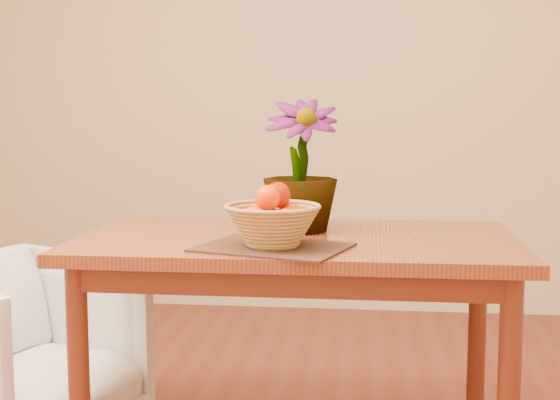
# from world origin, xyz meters

# --- Properties ---
(wall_back) EXTENTS (4.00, 0.02, 2.70)m
(wall_back) POSITION_xyz_m (0.00, 2.25, 1.35)
(wall_back) COLOR beige
(wall_back) RESTS_ON floor
(table) EXTENTS (1.40, 0.80, 0.75)m
(table) POSITION_xyz_m (0.00, 0.30, 0.66)
(table) COLOR brown
(table) RESTS_ON floor
(placemat) EXTENTS (0.49, 0.42, 0.01)m
(placemat) POSITION_xyz_m (-0.05, 0.08, 0.75)
(placemat) COLOR #3C2015
(placemat) RESTS_ON table
(wicker_basket) EXTENTS (0.28, 0.28, 0.12)m
(wicker_basket) POSITION_xyz_m (-0.05, 0.08, 0.81)
(wicker_basket) COLOR #B28A4A
(wicker_basket) RESTS_ON placemat
(orange_pile) EXTENTS (0.17, 0.16, 0.14)m
(orange_pile) POSITION_xyz_m (-0.05, 0.08, 0.87)
(orange_pile) COLOR #F44403
(orange_pile) RESTS_ON wicker_basket
(potted_plant) EXTENTS (0.27, 0.27, 0.44)m
(potted_plant) POSITION_xyz_m (-0.00, 0.40, 0.97)
(potted_plant) COLOR #1F4814
(potted_plant) RESTS_ON table
(armchair) EXTENTS (0.86, 0.88, 0.70)m
(armchair) POSITION_xyz_m (-0.99, 0.37, 0.35)
(armchair) COLOR #7D6356
(armchair) RESTS_ON floor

